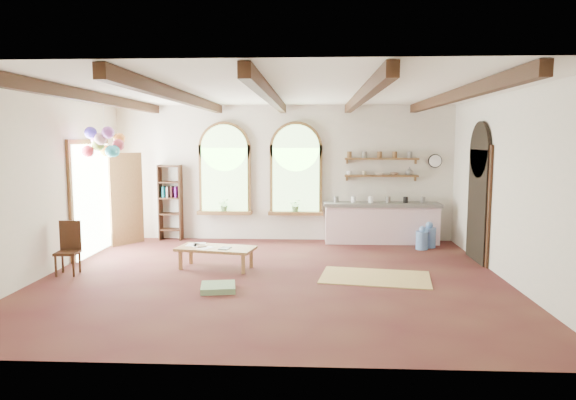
# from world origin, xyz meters

# --- Properties ---
(floor) EXTENTS (8.00, 8.00, 0.00)m
(floor) POSITION_xyz_m (0.00, 0.00, 0.00)
(floor) COLOR brown
(floor) RESTS_ON ground
(ceiling_beams) EXTENTS (6.20, 6.80, 0.18)m
(ceiling_beams) POSITION_xyz_m (0.00, 0.00, 3.10)
(ceiling_beams) COLOR #3D1E13
(ceiling_beams) RESTS_ON ceiling
(window_left) EXTENTS (1.30, 0.28, 2.20)m
(window_left) POSITION_xyz_m (-1.40, 3.43, 1.63)
(window_left) COLOR brown
(window_left) RESTS_ON floor
(window_right) EXTENTS (1.30, 0.28, 2.20)m
(window_right) POSITION_xyz_m (0.30, 3.43, 1.63)
(window_right) COLOR brown
(window_right) RESTS_ON floor
(left_doorway) EXTENTS (0.10, 1.90, 2.50)m
(left_doorway) POSITION_xyz_m (-3.95, 1.80, 1.15)
(left_doorway) COLOR brown
(left_doorway) RESTS_ON floor
(right_doorway) EXTENTS (0.10, 1.30, 2.40)m
(right_doorway) POSITION_xyz_m (3.95, 1.50, 1.10)
(right_doorway) COLOR black
(right_doorway) RESTS_ON floor
(kitchen_counter) EXTENTS (2.68, 0.62, 0.94)m
(kitchen_counter) POSITION_xyz_m (2.30, 3.20, 0.48)
(kitchen_counter) COLOR silver
(kitchen_counter) RESTS_ON floor
(wall_shelf_lower) EXTENTS (1.70, 0.24, 0.04)m
(wall_shelf_lower) POSITION_xyz_m (2.30, 3.38, 1.55)
(wall_shelf_lower) COLOR brown
(wall_shelf_lower) RESTS_ON wall_back
(wall_shelf_upper) EXTENTS (1.70, 0.24, 0.04)m
(wall_shelf_upper) POSITION_xyz_m (2.30, 3.38, 1.95)
(wall_shelf_upper) COLOR brown
(wall_shelf_upper) RESTS_ON wall_back
(wall_clock) EXTENTS (0.32, 0.04, 0.32)m
(wall_clock) POSITION_xyz_m (3.55, 3.45, 1.90)
(wall_clock) COLOR black
(wall_clock) RESTS_ON wall_back
(bookshelf) EXTENTS (0.53, 0.32, 1.80)m
(bookshelf) POSITION_xyz_m (-2.70, 3.32, 0.90)
(bookshelf) COLOR #3D1E13
(bookshelf) RESTS_ON floor
(coffee_table) EXTENTS (1.52, 0.91, 0.41)m
(coffee_table) POSITION_xyz_m (-1.09, 0.60, 0.36)
(coffee_table) COLOR tan
(coffee_table) RESTS_ON floor
(side_chair) EXTENTS (0.41, 0.41, 0.95)m
(side_chair) POSITION_xyz_m (-3.65, 0.06, 0.27)
(side_chair) COLOR #3D1E13
(side_chair) RESTS_ON floor
(floor_mat) EXTENTS (2.03, 1.44, 0.02)m
(floor_mat) POSITION_xyz_m (1.80, 0.10, 0.01)
(floor_mat) COLOR tan
(floor_mat) RESTS_ON floor
(floor_cushion) EXTENTS (0.62, 0.62, 0.09)m
(floor_cushion) POSITION_xyz_m (-0.80, -0.78, 0.05)
(floor_cushion) COLOR #739A6A
(floor_cushion) RESTS_ON floor
(water_jug_a) EXTENTS (0.27, 0.27, 0.52)m
(water_jug_a) POSITION_xyz_m (3.10, 2.50, 0.22)
(water_jug_a) COLOR #618FD0
(water_jug_a) RESTS_ON floor
(water_jug_b) EXTENTS (0.30, 0.30, 0.58)m
(water_jug_b) POSITION_xyz_m (3.30, 2.72, 0.25)
(water_jug_b) COLOR #618FD0
(water_jug_b) RESTS_ON floor
(balloon_cluster) EXTENTS (0.72, 0.79, 1.15)m
(balloon_cluster) POSITION_xyz_m (-3.41, 1.28, 2.34)
(balloon_cluster) COLOR white
(balloon_cluster) RESTS_ON floor
(table_book) EXTENTS (0.24, 0.27, 0.02)m
(table_book) POSITION_xyz_m (-1.45, 0.62, 0.42)
(table_book) COLOR olive
(table_book) RESTS_ON coffee_table
(tablet) EXTENTS (0.22, 0.29, 0.01)m
(tablet) POSITION_xyz_m (-0.91, 0.49, 0.41)
(tablet) COLOR black
(tablet) RESTS_ON coffee_table
(potted_plant_left) EXTENTS (0.27, 0.23, 0.30)m
(potted_plant_left) POSITION_xyz_m (-1.40, 3.32, 0.85)
(potted_plant_left) COLOR #598C4C
(potted_plant_left) RESTS_ON window_left
(potted_plant_right) EXTENTS (0.27, 0.23, 0.30)m
(potted_plant_right) POSITION_xyz_m (0.30, 3.32, 0.85)
(potted_plant_right) COLOR #598C4C
(potted_plant_right) RESTS_ON window_right
(shelf_cup_a) EXTENTS (0.12, 0.10, 0.10)m
(shelf_cup_a) POSITION_xyz_m (1.55, 3.38, 1.62)
(shelf_cup_a) COLOR white
(shelf_cup_a) RESTS_ON wall_shelf_lower
(shelf_cup_b) EXTENTS (0.10, 0.10, 0.09)m
(shelf_cup_b) POSITION_xyz_m (1.90, 3.38, 1.62)
(shelf_cup_b) COLOR beige
(shelf_cup_b) RESTS_ON wall_shelf_lower
(shelf_bowl_a) EXTENTS (0.22, 0.22, 0.05)m
(shelf_bowl_a) POSITION_xyz_m (2.25, 3.38, 1.60)
(shelf_bowl_a) COLOR beige
(shelf_bowl_a) RESTS_ON wall_shelf_lower
(shelf_bowl_b) EXTENTS (0.20, 0.20, 0.06)m
(shelf_bowl_b) POSITION_xyz_m (2.60, 3.38, 1.60)
(shelf_bowl_b) COLOR #8C664C
(shelf_bowl_b) RESTS_ON wall_shelf_lower
(shelf_vase) EXTENTS (0.18, 0.18, 0.19)m
(shelf_vase) POSITION_xyz_m (2.95, 3.38, 1.67)
(shelf_vase) COLOR slate
(shelf_vase) RESTS_ON wall_shelf_lower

